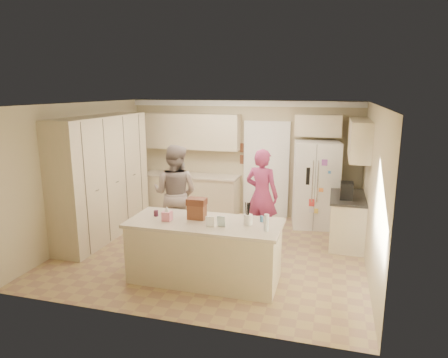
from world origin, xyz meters
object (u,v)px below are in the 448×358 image
(dollhouse_body, at_px, (197,212))
(teen_girl, at_px, (262,195))
(utensil_crock, at_px, (248,219))
(island_base, at_px, (205,252))
(refrigerator, at_px, (316,185))
(coffee_maker, at_px, (347,191))
(teen_boy, at_px, (175,193))
(tissue_box, at_px, (167,216))

(dollhouse_body, xyz_separation_m, teen_girl, (0.68, 1.74, -0.15))
(utensil_crock, bearing_deg, island_base, -175.60)
(refrigerator, height_order, dollhouse_body, refrigerator)
(refrigerator, relative_size, dollhouse_body, 6.92)
(coffee_maker, height_order, teen_boy, teen_boy)
(utensil_crock, height_order, teen_boy, teen_boy)
(teen_girl, bearing_deg, tissue_box, 74.49)
(coffee_maker, xyz_separation_m, island_base, (-2.05, -1.90, -0.63))
(utensil_crock, distance_m, tissue_box, 1.21)
(coffee_maker, xyz_separation_m, tissue_box, (-2.60, -2.00, -0.07))
(utensil_crock, bearing_deg, coffee_maker, 52.88)
(refrigerator, relative_size, teen_girl, 1.02)
(refrigerator, height_order, teen_girl, refrigerator)
(refrigerator, xyz_separation_m, coffee_maker, (0.58, -1.04, 0.17))
(island_base, bearing_deg, refrigerator, 63.49)
(refrigerator, bearing_deg, teen_boy, -157.07)
(island_base, height_order, tissue_box, tissue_box)
(dollhouse_body, distance_m, teen_girl, 1.88)
(coffee_maker, xyz_separation_m, teen_boy, (-3.10, -0.48, -0.15))
(utensil_crock, bearing_deg, refrigerator, 74.21)
(coffee_maker, height_order, dollhouse_body, coffee_maker)
(coffee_maker, height_order, utensil_crock, coffee_maker)
(island_base, distance_m, tissue_box, 0.79)
(refrigerator, xyz_separation_m, dollhouse_body, (-1.62, -2.84, 0.14))
(tissue_box, bearing_deg, utensil_crock, 7.13)
(island_base, xyz_separation_m, dollhouse_body, (-0.15, 0.10, 0.60))
(dollhouse_body, bearing_deg, tissue_box, -153.43)
(coffee_maker, bearing_deg, utensil_crock, -127.12)
(teen_boy, xyz_separation_m, teen_girl, (1.57, 0.42, -0.04))
(tissue_box, bearing_deg, teen_boy, 108.08)
(refrigerator, bearing_deg, tissue_box, -131.86)
(refrigerator, relative_size, coffee_maker, 6.00)
(refrigerator, distance_m, dollhouse_body, 3.27)
(refrigerator, bearing_deg, coffee_maker, -69.09)
(tissue_box, bearing_deg, teen_girl, 60.97)
(teen_girl, bearing_deg, coffee_maker, -164.31)
(coffee_maker, relative_size, teen_boy, 0.16)
(coffee_maker, relative_size, teen_girl, 0.17)
(tissue_box, bearing_deg, refrigerator, 56.44)
(dollhouse_body, height_order, teen_boy, teen_boy)
(tissue_box, xyz_separation_m, teen_girl, (1.08, 1.94, -0.11))
(coffee_maker, bearing_deg, teen_boy, -171.15)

